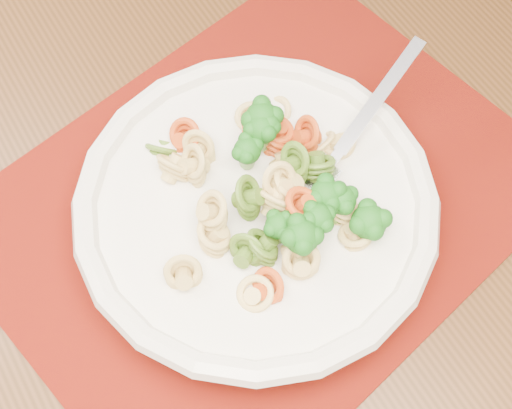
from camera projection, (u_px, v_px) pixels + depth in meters
name	position (u px, v px, depth m)	size (l,w,h in m)	color
dining_table	(278.00, 196.00, 0.74)	(1.41, 1.07, 0.77)	#4B2C15
placemat	(261.00, 202.00, 0.60)	(0.44, 0.34, 0.00)	#651504
pasta_bowl	(256.00, 209.00, 0.56)	(0.29, 0.29, 0.05)	silver
pasta_broccoli_heap	(256.00, 201.00, 0.55)	(0.24, 0.24, 0.06)	tan
fork	(321.00, 177.00, 0.56)	(0.19, 0.02, 0.01)	silver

